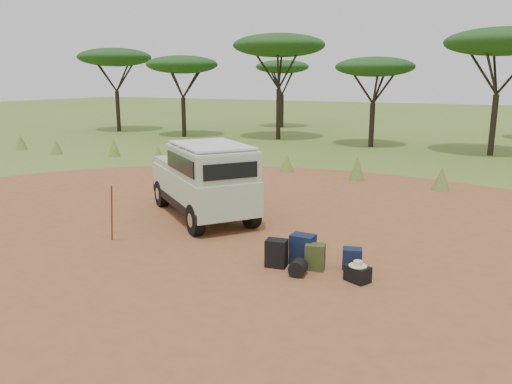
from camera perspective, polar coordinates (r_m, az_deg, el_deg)
The scene contains 13 objects.
ground at distance 10.87m, azimuth -2.04°, elevation -6.82°, with size 140.00×140.00×0.00m, color #55762A.
dirt_clearing at distance 10.87m, azimuth -2.04°, elevation -6.80°, with size 23.00×23.00×0.01m, color #995332.
grass_fringe at distance 18.53m, azimuth 11.69°, elevation 2.47°, with size 36.60×1.60×0.90m.
acacia_treeline at distance 29.04m, azimuth 19.74°, elevation 14.52°, with size 46.70×13.20×6.26m.
safari_vehicle at distance 13.31m, azimuth -5.95°, elevation 1.24°, with size 4.34×3.85×2.06m.
walking_staff at distance 11.63m, azimuth -16.15°, elevation -2.40°, with size 0.04×0.04×1.48m, color brown.
backpack_black at distance 9.94m, azimuth 2.35°, elevation -7.01°, with size 0.41×0.30×0.56m, color black.
backpack_navy at distance 10.11m, azimuth 5.36°, elevation -6.55°, with size 0.47×0.34×0.61m, color #121D39.
backpack_olive at distance 9.86m, azimuth 6.77°, elevation -7.40°, with size 0.38×0.27×0.52m, color #354620.
duffel_navy at distance 10.03m, azimuth 10.92°, elevation -7.50°, with size 0.37×0.28×0.42m, color #121D39.
hard_case at distance 9.46m, azimuth 11.53°, elevation -9.16°, with size 0.43×0.31×0.31m, color black.
stuff_sack at distance 9.57m, azimuth 4.83°, elevation -8.64°, with size 0.32×0.32×0.32m, color black.
safari_hat at distance 9.39m, azimuth 11.58°, elevation -8.09°, with size 0.34×0.34×0.10m.
Camera 1 is at (5.10, -8.87, 3.66)m, focal length 35.00 mm.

